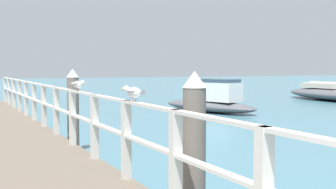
{
  "coord_description": "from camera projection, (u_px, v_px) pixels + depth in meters",
  "views": [
    {
      "loc": [
        -0.89,
        -0.52,
        2.03
      ],
      "look_at": [
        2.82,
        7.14,
        1.51
      ],
      "focal_mm": 48.24,
      "sensor_mm": 36.0,
      "label": 1
    }
  ],
  "objects": [
    {
      "name": "dock_piling_near",
      "position": [
        194.0,
        152.0,
        5.47
      ],
      "size": [
        0.29,
        0.29,
        1.98
      ],
      "color": "#6B6056",
      "rests_on": "ground_plane"
    },
    {
      "name": "dock_piling_far",
      "position": [
        73.0,
        110.0,
        10.82
      ],
      "size": [
        0.29,
        0.29,
        1.98
      ],
      "color": "#6B6056",
      "rests_on": "ground_plane"
    },
    {
      "name": "seagull_background",
      "position": [
        78.0,
        84.0,
        8.86
      ],
      "size": [
        0.23,
        0.47,
        0.21
      ],
      "rotation": [
        0.0,
        0.0,
        3.41
      ],
      "color": "white",
      "rests_on": "pier_railing"
    },
    {
      "name": "boat_1",
      "position": [
        212.0,
        101.0,
        20.23
      ],
      "size": [
        2.99,
        5.41,
        1.49
      ],
      "rotation": [
        0.0,
        0.0,
        3.44
      ],
      "color": "#4C4C51",
      "rests_on": "ground_plane"
    },
    {
      "name": "seagull_foreground",
      "position": [
        134.0,
        92.0,
        6.18
      ],
      "size": [
        0.23,
        0.47,
        0.21
      ],
      "rotation": [
        0.0,
        0.0,
        0.27
      ],
      "color": "white",
      "rests_on": "pier_railing"
    },
    {
      "name": "boat_2",
      "position": [
        335.0,
        93.0,
        27.04
      ],
      "size": [
        3.15,
        8.22,
        9.44
      ],
      "rotation": [
        0.0,
        0.0,
        3.07
      ],
      "color": "#4C4C51",
      "rests_on": "ground_plane"
    },
    {
      "name": "pier_railing",
      "position": [
        49.0,
        103.0,
        11.46
      ],
      "size": [
        0.12,
        20.69,
        1.14
      ],
      "color": "beige",
      "rests_on": "pier_deck"
    }
  ]
}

